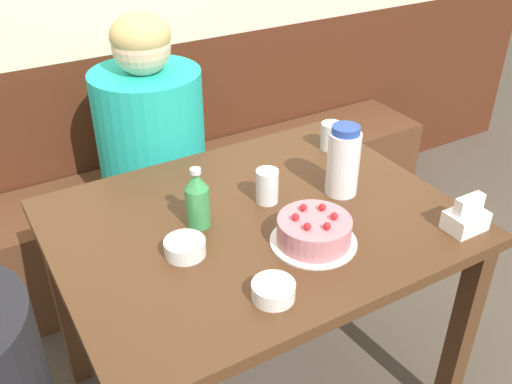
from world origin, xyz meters
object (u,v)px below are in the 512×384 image
Objects in this scene: water_pitcher at (343,161)px; bowl_rice_small at (185,247)px; napkin_holder at (466,217)px; birthday_cake at (314,231)px; person_pale_blue_shirt at (154,165)px; glass_water_tall at (267,186)px; bench_seat at (160,222)px; soju_bottle at (197,199)px; bowl_soup_white at (273,291)px; glass_tumbler_short at (331,136)px.

water_pitcher is 2.03× the size of bowl_rice_small.
water_pitcher is 1.99× the size of napkin_holder.
person_pale_blue_shirt is at bearing 97.69° from birthday_cake.
glass_water_tall reaches higher than birthday_cake.
birthday_cake is 0.90m from person_pale_blue_shirt.
birthday_cake is 0.34m from bowl_rice_small.
bench_seat is 0.96m from glass_water_tall.
soju_bottle is 1.66× the size of bowl_rice_small.
napkin_holder is at bearing -68.26° from bench_seat.
soju_bottle is 0.73m from napkin_holder.
glass_water_tall is (0.07, -0.77, 0.57)m from bench_seat.
person_pale_blue_shirt is (0.20, 0.74, -0.17)m from bowl_rice_small.
birthday_cake is 2.16× the size of bowl_rice_small.
bowl_rice_small is at bearing 113.17° from bowl_soup_white.
glass_tumbler_short reaches higher than bench_seat.
soju_bottle is 0.15m from bowl_rice_small.
napkin_holder is 1.06× the size of bowl_soup_white.
napkin_holder is (0.17, -0.33, -0.07)m from water_pitcher.
water_pitcher is 2.33× the size of glass_tumbler_short.
birthday_cake is 0.33m from soju_bottle.
soju_bottle is 0.15× the size of person_pale_blue_shirt.
soju_bottle reaches higher than bench_seat.
bowl_soup_white reaches higher than bench_seat.
bowl_soup_white is at bearing -4.97° from person_pale_blue_shirt.
napkin_holder is 0.09× the size of person_pale_blue_shirt.
bowl_rice_small is 0.74m from glass_tumbler_short.
glass_tumbler_short is at bearing 59.49° from water_pitcher.
person_pale_blue_shirt reaches higher than bench_seat.
bench_seat is 24.78× the size of bowl_rice_small.
bowl_rice_small is (-0.11, 0.25, 0.00)m from bowl_soup_white.
glass_tumbler_short is 0.08× the size of person_pale_blue_shirt.
bench_seat is 11.48× the size of birthday_cake.
soju_bottle reaches higher than bowl_soup_white.
person_pale_blue_shirt reaches higher than water_pitcher.
bench_seat is at bearing 161.30° from person_pale_blue_shirt.
water_pitcher is 1.23× the size of soju_bottle.
birthday_cake is 0.24m from bowl_soup_white.
bench_seat is 1.37m from napkin_holder.
glass_tumbler_short is at bearing 26.03° from glass_water_tall.
bowl_rice_small is (-0.24, -0.88, 0.54)m from bench_seat.
soju_bottle is at bearing 172.09° from water_pitcher.
bowl_soup_white and bowl_rice_small have the same top height.
bowl_rice_small is (-0.31, 0.13, -0.02)m from birthday_cake.
soju_bottle is 0.23m from glass_water_tall.
napkin_holder reaches higher than glass_tumbler_short.
soju_bottle is 0.69m from person_pale_blue_shirt.
person_pale_blue_shirt reaches higher than birthday_cake.
glass_tumbler_short is (-0.03, 0.57, 0.01)m from napkin_holder.
napkin_holder is 1.17× the size of glass_tumbler_short.
glass_water_tall is (0.00, 0.24, 0.01)m from birthday_cake.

